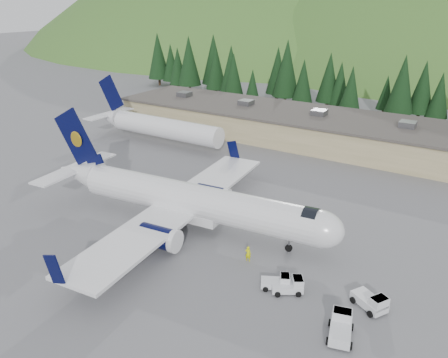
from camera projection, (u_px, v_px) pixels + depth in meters
ground at (196, 228)px, 50.24m from camera, size 600.00×600.00×0.00m
airliner at (187, 200)px, 49.44m from camera, size 37.06×34.82×12.29m
second_airliner at (154, 125)px, 78.41m from camera, size 27.50×11.00×10.05m
baggage_tug_a at (290, 286)px, 39.09m from camera, size 3.08×2.70×1.48m
baggage_tug_b at (372, 302)px, 36.89m from camera, size 3.41×2.93×1.63m
baggage_tug_c at (341, 327)px, 34.07m from camera, size 2.56×3.50×1.71m
terminal_building at (292, 125)px, 81.42m from camera, size 71.00×17.00×6.10m
baggage_tug_d at (278, 282)px, 39.65m from camera, size 2.88×2.38×1.38m
ramp_worker at (248, 254)px, 43.64m from camera, size 0.64×0.45×1.68m
tree_line at (311, 76)px, 102.49m from camera, size 113.50×16.53×14.34m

